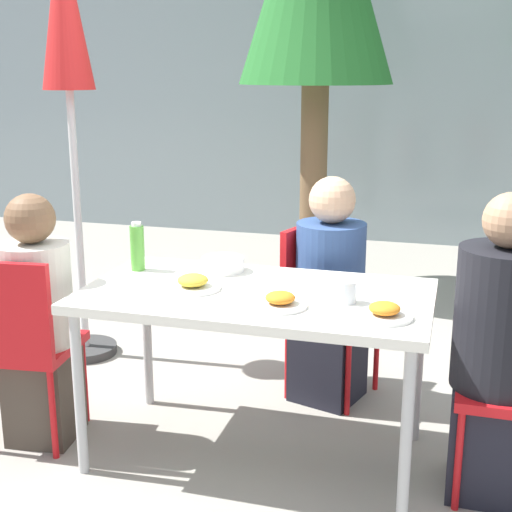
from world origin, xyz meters
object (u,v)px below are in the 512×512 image
Objects in this scene: person_right at (499,358)px; closed_umbrella at (67,44)px; chair_left at (20,337)px; person_left at (39,325)px; bottle at (137,247)px; chair_far at (320,297)px; salad_bowl at (223,264)px; drinking_cup at (346,292)px; chair_right at (510,365)px; person_far at (330,297)px.

closed_umbrella reaches higher than person_right.
person_left is at bearing 58.03° from chair_left.
closed_umbrella is 10.79× the size of bottle.
closed_umbrella is at bearing -77.69° from chair_far.
person_left is 5.84× the size of salad_bowl.
drinking_cup is at bearing 4.24° from person_right.
person_right is (1.97, 0.19, 0.05)m from chair_left.
chair_right is 1.66m from bottle.
chair_left is 0.77× the size of person_left.
person_left is 1.93m from person_right.
salad_bowl is at bearing -7.71° from chair_right.
chair_left is at bearing -74.62° from closed_umbrella.
chair_left is 1.00× the size of chair_far.
person_right reaches higher than bottle.
chair_left is at bearing -38.14° from person_far.
closed_umbrella reaches higher than salad_bowl.
chair_left reaches higher than drinking_cup.
closed_umbrella is 27.08× the size of drinking_cup.
person_right is at bearing -20.39° from closed_umbrella.
closed_umbrella reaches higher than person_far.
person_far is (1.20, 0.84, 0.03)m from chair_left.
chair_right is 2.73m from closed_umbrella.
closed_umbrella is (-0.32, 0.94, 1.22)m from person_left.
chair_left is 0.36× the size of closed_umbrella.
salad_bowl is (0.38, 0.09, -0.07)m from bottle.
person_right is (1.93, 0.10, 0.03)m from person_left.
drinking_cup is (1.34, 0.06, 0.25)m from person_left.
person_far is at bearing -7.10° from closed_umbrella.
closed_umbrella is at bearing 135.74° from bottle.
person_right is 1.60m from bottle.
chair_far reaches higher than drinking_cup.
bottle is at bearing -2.78° from chair_right.
person_right reaches higher than chair_far.
salad_bowl is at bearing 19.58° from person_left.
chair_right is 1.09m from chair_far.
person_right is 6.25× the size of salad_bowl.
person_left is 1.37m from drinking_cup.
closed_umbrella is (-2.25, 0.84, 1.20)m from person_right.
person_far reaches higher than drinking_cup.
bottle is at bearing -44.26° from closed_umbrella.
chair_left is at bearing -121.97° from person_left.
person_left is at bearing -177.26° from drinking_cup.
salad_bowl is (-1.24, 0.18, 0.27)m from chair_right.
chair_left is at bearing -34.45° from chair_far.
salad_bowl is at bearing -11.75° from person_right.
person_far is (-0.82, 0.57, 0.03)m from chair_right.
chair_right is at bearing -121.97° from person_right.
bottle is (-1.62, 0.09, 0.34)m from chair_right.
person_far is at bearing 104.92° from drinking_cup.
closed_umbrella reaches higher than chair_right.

